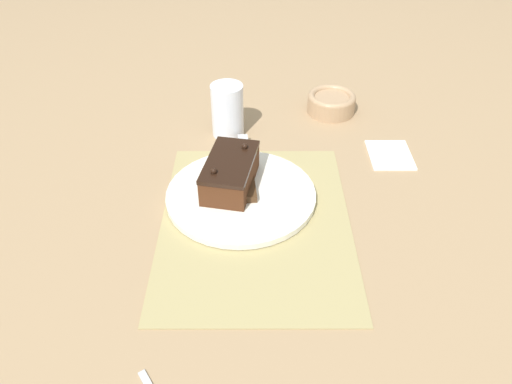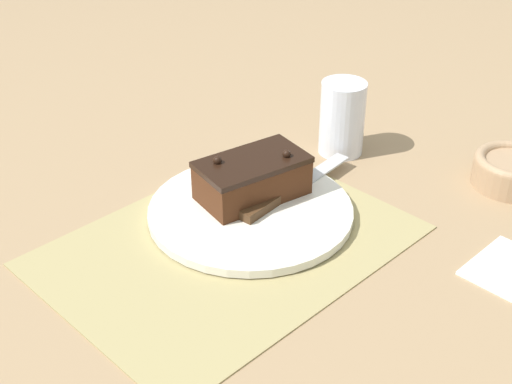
{
  "view_description": "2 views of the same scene",
  "coord_description": "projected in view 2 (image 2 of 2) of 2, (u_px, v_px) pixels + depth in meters",
  "views": [
    {
      "loc": [
        -0.67,
        -0.0,
        0.6
      ],
      "look_at": [
        0.06,
        -0.0,
        0.03
      ],
      "focal_mm": 35.0,
      "sensor_mm": 36.0,
      "label": 1
    },
    {
      "loc": [
        -0.51,
        -0.56,
        0.55
      ],
      "look_at": [
        0.05,
        0.0,
        0.06
      ],
      "focal_mm": 50.0,
      "sensor_mm": 36.0,
      "label": 2
    }
  ],
  "objects": [
    {
      "name": "serving_knife",
      "position": [
        280.0,
        196.0,
        1.0
      ],
      "size": [
        0.24,
        0.04,
        0.01
      ],
      "rotation": [
        0.0,
        0.0,
        4.81
      ],
      "color": "#472D19",
      "rests_on": "cake_plate"
    },
    {
      "name": "folded_napkin",
      "position": [
        511.0,
        268.0,
        0.89
      ],
      "size": [
        0.11,
        0.09,
        0.01
      ],
      "primitive_type": "cube",
      "color": "white",
      "rests_on": "ground_plane"
    },
    {
      "name": "chocolate_cake",
      "position": [
        252.0,
        178.0,
        1.0
      ],
      "size": [
        0.17,
        0.11,
        0.07
      ],
      "rotation": [
        0.0,
        0.0,
        -0.19
      ],
      "color": "#472614",
      "rests_on": "cake_plate"
    },
    {
      "name": "drinking_glass",
      "position": [
        342.0,
        118.0,
        1.12
      ],
      "size": [
        0.07,
        0.07,
        0.12
      ],
      "color": "white",
      "rests_on": "ground_plane"
    },
    {
      "name": "placemat_woven",
      "position": [
        228.0,
        245.0,
        0.93
      ],
      "size": [
        0.46,
        0.34,
        0.0
      ],
      "primitive_type": "cube",
      "color": "tan",
      "rests_on": "ground_plane"
    },
    {
      "name": "cake_plate",
      "position": [
        251.0,
        211.0,
        0.99
      ],
      "size": [
        0.28,
        0.28,
        0.01
      ],
      "color": "white",
      "rests_on": "placemat_woven"
    },
    {
      "name": "ground_plane",
      "position": [
        228.0,
        246.0,
        0.94
      ],
      "size": [
        3.0,
        3.0,
        0.0
      ],
      "primitive_type": "plane",
      "color": "#9E7F5B"
    }
  ]
}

